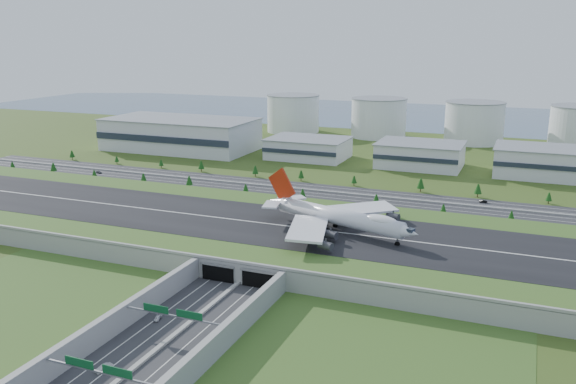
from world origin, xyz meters
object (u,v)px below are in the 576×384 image
at_px(boeing_747, 338,216).
at_px(car_2, 227,326).
at_px(car_0, 158,318).
at_px(car_4, 99,172).
at_px(fuel_tank_a, 293,114).
at_px(car_5, 483,201).
at_px(car_7, 281,182).
at_px(car_1, 104,368).

xyz_separation_m(boeing_747, car_2, (-10.00, -85.57, -14.05)).
bearing_deg(car_0, car_4, 120.21).
xyz_separation_m(fuel_tank_a, boeing_747, (142.72, -308.28, -2.64)).
bearing_deg(car_0, car_5, 52.61).
relative_size(car_2, car_4, 1.06).
relative_size(car_0, car_5, 0.98).
bearing_deg(car_5, car_0, -26.11).
bearing_deg(boeing_747, fuel_tank_a, 132.57).
bearing_deg(car_0, car_7, 87.48).
distance_m(car_1, car_4, 264.41).
relative_size(car_1, car_5, 1.17).
relative_size(car_0, car_4, 0.91).
distance_m(car_2, car_7, 197.84).
bearing_deg(boeing_747, car_0, -93.14).
relative_size(fuel_tank_a, car_7, 9.03).
height_order(car_4, car_7, car_4).
xyz_separation_m(car_1, car_4, (-166.74, 205.21, -0.04)).
height_order(boeing_747, car_7, boeing_747).
bearing_deg(car_0, boeing_747, 56.07).
bearing_deg(car_1, car_0, 114.71).
bearing_deg(fuel_tank_a, car_5, -46.28).
bearing_deg(car_1, car_4, 146.93).
distance_m(car_2, car_4, 252.30).
relative_size(car_4, car_7, 0.86).
xyz_separation_m(fuel_tank_a, car_2, (132.71, -393.85, -16.69)).
xyz_separation_m(boeing_747, car_0, (-33.89, -88.90, -14.01)).
xyz_separation_m(car_0, car_2, (23.89, 3.33, -0.04)).
bearing_deg(fuel_tank_a, boeing_747, -65.16).
distance_m(fuel_tank_a, car_2, 415.94).
bearing_deg(car_4, boeing_747, -97.69).
xyz_separation_m(fuel_tank_a, car_4, (-54.03, -224.20, -16.57)).
bearing_deg(car_1, car_5, 87.53).
height_order(car_2, car_5, car_5).
height_order(fuel_tank_a, car_1, fuel_tank_a).
xyz_separation_m(car_1, car_2, (20.00, 35.56, -0.15)).
bearing_deg(car_7, car_0, 16.87).
relative_size(fuel_tank_a, car_1, 9.72).
relative_size(fuel_tank_a, car_2, 10.00).
height_order(boeing_747, car_0, boeing_747).
height_order(car_4, car_5, car_4).
bearing_deg(car_5, car_4, -87.34).
distance_m(fuel_tank_a, car_1, 444.26).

